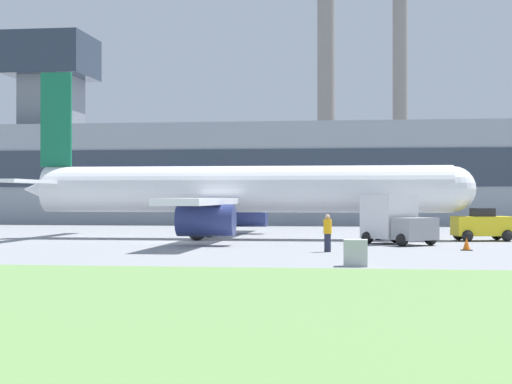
{
  "coord_description": "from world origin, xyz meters",
  "views": [
    {
      "loc": [
        10.81,
        -49.3,
        2.7
      ],
      "look_at": [
        3.76,
        3.79,
        2.96
      ],
      "focal_mm": 60.0,
      "sensor_mm": 36.0,
      "label": 1
    }
  ],
  "objects_px": {
    "airplane": "(236,192)",
    "ground_crew_person": "(328,233)",
    "pushback_tug": "(482,226)",
    "baggage_truck": "(395,221)"
  },
  "relations": [
    {
      "from": "airplane",
      "to": "ground_crew_person",
      "type": "relative_size",
      "value": 15.8
    },
    {
      "from": "pushback_tug",
      "to": "baggage_truck",
      "type": "bearing_deg",
      "value": -140.5
    },
    {
      "from": "pushback_tug",
      "to": "baggage_truck",
      "type": "height_order",
      "value": "baggage_truck"
    },
    {
      "from": "airplane",
      "to": "pushback_tug",
      "type": "distance_m",
      "value": 15.25
    },
    {
      "from": "airplane",
      "to": "pushback_tug",
      "type": "bearing_deg",
      "value": -1.08
    },
    {
      "from": "baggage_truck",
      "to": "pushback_tug",
      "type": "bearing_deg",
      "value": 39.5
    },
    {
      "from": "airplane",
      "to": "pushback_tug",
      "type": "xyz_separation_m",
      "value": [
        15.1,
        -0.28,
        -2.1
      ]
    },
    {
      "from": "airplane",
      "to": "pushback_tug",
      "type": "height_order",
      "value": "airplane"
    },
    {
      "from": "baggage_truck",
      "to": "airplane",
      "type": "bearing_deg",
      "value": 154.32
    },
    {
      "from": "pushback_tug",
      "to": "baggage_truck",
      "type": "relative_size",
      "value": 0.8
    }
  ]
}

